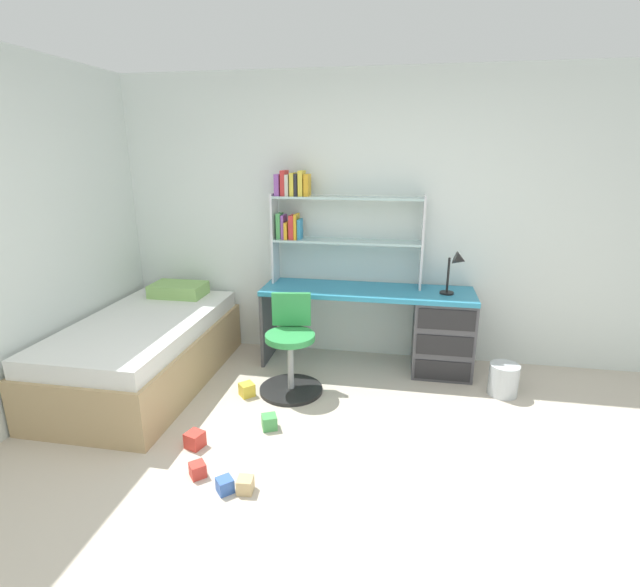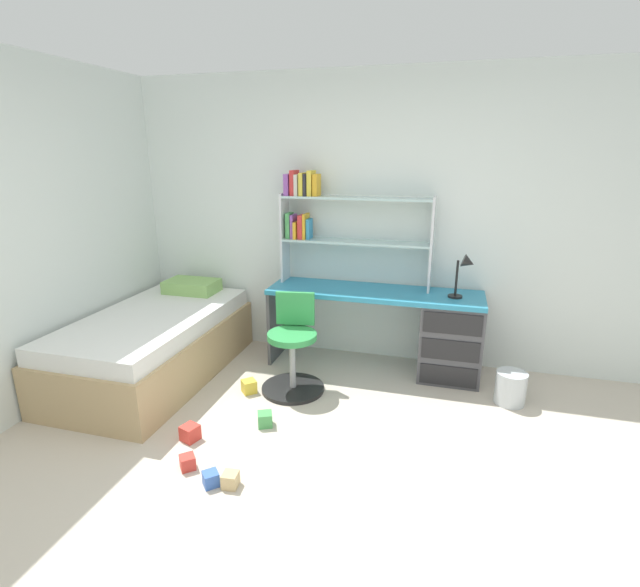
# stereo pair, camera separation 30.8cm
# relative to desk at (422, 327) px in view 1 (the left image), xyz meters

# --- Properties ---
(ground_plane) EXTENTS (5.54, 5.50, 0.02)m
(ground_plane) POSITION_rel_desk_xyz_m (-0.57, -1.97, -0.42)
(ground_plane) COLOR beige
(room_shell) EXTENTS (5.54, 5.50, 2.59)m
(room_shell) POSITION_rel_desk_xyz_m (-1.71, -0.83, 0.89)
(room_shell) COLOR silver
(room_shell) RESTS_ON ground_plane
(desk) EXTENTS (1.87, 0.52, 0.73)m
(desk) POSITION_rel_desk_xyz_m (0.00, 0.00, 0.00)
(desk) COLOR teal
(desk) RESTS_ON ground_plane
(bookshelf_hutch) EXTENTS (1.35, 0.22, 1.01)m
(bookshelf_hutch) POSITION_rel_desk_xyz_m (-0.92, 0.14, 0.94)
(bookshelf_hutch) COLOR silver
(bookshelf_hutch) RESTS_ON desk
(desk_lamp) EXTENTS (0.20, 0.17, 0.38)m
(desk_lamp) POSITION_rel_desk_xyz_m (0.25, -0.05, 0.58)
(desk_lamp) COLOR black
(desk_lamp) RESTS_ON desk
(swivel_chair) EXTENTS (0.52, 0.52, 0.80)m
(swivel_chair) POSITION_rel_desk_xyz_m (-1.06, -0.58, -0.09)
(swivel_chair) COLOR black
(swivel_chair) RESTS_ON ground_plane
(bed_platform) EXTENTS (1.02, 1.87, 0.69)m
(bed_platform) POSITION_rel_desk_xyz_m (-2.31, -0.66, -0.12)
(bed_platform) COLOR tan
(bed_platform) RESTS_ON ground_plane
(waste_bin) EXTENTS (0.24, 0.24, 0.26)m
(waste_bin) POSITION_rel_desk_xyz_m (0.66, -0.35, -0.28)
(waste_bin) COLOR silver
(waste_bin) RESTS_ON ground_plane
(toy_block_red_0) EXTENTS (0.13, 0.13, 0.09)m
(toy_block_red_0) POSITION_rel_desk_xyz_m (-1.36, -1.75, -0.36)
(toy_block_red_0) COLOR red
(toy_block_red_0) RESTS_ON ground_plane
(toy_block_yellow_1) EXTENTS (0.15, 0.15, 0.11)m
(toy_block_yellow_1) POSITION_rel_desk_xyz_m (-1.39, -0.75, -0.36)
(toy_block_yellow_1) COLOR gold
(toy_block_yellow_1) RESTS_ON ground_plane
(toy_block_blue_2) EXTENTS (0.12, 0.12, 0.09)m
(toy_block_blue_2) POSITION_rel_desk_xyz_m (-1.15, -1.85, -0.36)
(toy_block_blue_2) COLOR #3860B7
(toy_block_blue_2) RESTS_ON ground_plane
(toy_block_green_3) EXTENTS (0.13, 0.13, 0.10)m
(toy_block_green_3) POSITION_rel_desk_xyz_m (-1.08, -1.17, -0.36)
(toy_block_green_3) COLOR #479E51
(toy_block_green_3) RESTS_ON ground_plane
(toy_block_natural_4) EXTENTS (0.10, 0.10, 0.09)m
(toy_block_natural_4) POSITION_rel_desk_xyz_m (-1.03, -1.83, -0.36)
(toy_block_natural_4) COLOR tan
(toy_block_natural_4) RESTS_ON ground_plane
(toy_block_red_5) EXTENTS (0.14, 0.14, 0.11)m
(toy_block_red_5) POSITION_rel_desk_xyz_m (-1.51, -1.47, -0.35)
(toy_block_red_5) COLOR red
(toy_block_red_5) RESTS_ON ground_plane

